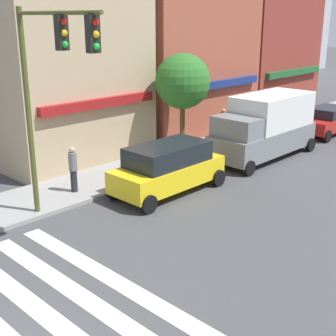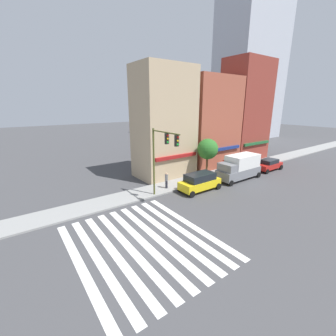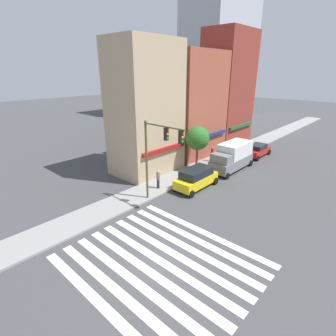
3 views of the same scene
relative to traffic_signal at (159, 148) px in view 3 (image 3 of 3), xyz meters
The scene contains 13 objects.
ground_plane 8.59m from the traffic_signal, 135.02° to the right, with size 200.00×200.00×0.00m, color #424244.
sidewalk_left 7.38m from the traffic_signal, 153.29° to the left, with size 120.00×3.00×0.15m.
crosswalk_stripes 8.59m from the traffic_signal, 135.02° to the right, with size 8.81×10.80×0.01m.
storefront_row 15.21m from the traffic_signal, 25.61° to the left, with size 23.62×5.30×15.88m.
tower_distant 51.92m from the traffic_signal, 27.18° to the left, with size 18.13×10.64×44.79m.
traffic_signal is the anchor object (origin of this frame).
suv_yellow 6.13m from the traffic_signal, ahead, with size 4.72×2.12×1.94m.
box_truck_grey 11.88m from the traffic_signal, ahead, with size 6.21×2.42×3.04m.
sedan_red 18.52m from the traffic_signal, ahead, with size 4.42×2.02×1.59m.
pedestrian_green_top 18.92m from the traffic_signal, ahead, with size 0.32×0.32×1.77m.
pedestrian_red_jacket 12.96m from the traffic_signal, 12.86° to the left, with size 0.32×0.32×1.77m.
pedestrian_grey_coat 4.81m from the traffic_signal, 46.06° to the left, with size 0.32×0.32×1.77m.
street_tree 9.03m from the traffic_signal, 16.31° to the left, with size 2.57×2.57×4.84m.
Camera 3 is at (-8.98, -8.71, 10.55)m, focal length 28.00 mm.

